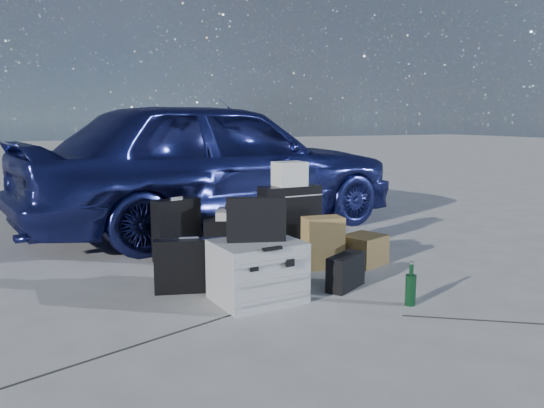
{
  "coord_description": "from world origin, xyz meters",
  "views": [
    {
      "loc": [
        -1.91,
        -3.33,
        1.26
      ],
      "look_at": [
        0.06,
        0.85,
        0.51
      ],
      "focal_mm": 35.0,
      "sensor_mm": 36.0,
      "label": 1
    }
  ],
  "objects_px": {
    "cardboard_box": "(364,250)",
    "green_bottle": "(411,285)",
    "pelican_case": "(257,271)",
    "suitcase_right": "(290,223)",
    "briefcase": "(190,266)",
    "suitcase_left": "(177,229)",
    "duffel_bag": "(241,236)",
    "car": "(214,164)"
  },
  "relations": [
    {
      "from": "cardboard_box",
      "to": "green_bottle",
      "type": "bearing_deg",
      "value": -107.31
    },
    {
      "from": "pelican_case",
      "to": "cardboard_box",
      "type": "xyz_separation_m",
      "value": [
        1.21,
        0.46,
        -0.08
      ]
    },
    {
      "from": "suitcase_right",
      "to": "cardboard_box",
      "type": "bearing_deg",
      "value": -43.1
    },
    {
      "from": "briefcase",
      "to": "green_bottle",
      "type": "relative_size",
      "value": 1.75
    },
    {
      "from": "pelican_case",
      "to": "cardboard_box",
      "type": "relative_size",
      "value": 1.68
    },
    {
      "from": "suitcase_left",
      "to": "cardboard_box",
      "type": "height_order",
      "value": "suitcase_left"
    },
    {
      "from": "pelican_case",
      "to": "duffel_bag",
      "type": "relative_size",
      "value": 0.84
    },
    {
      "from": "suitcase_left",
      "to": "green_bottle",
      "type": "relative_size",
      "value": 1.91
    },
    {
      "from": "suitcase_left",
      "to": "cardboard_box",
      "type": "distance_m",
      "value": 1.67
    },
    {
      "from": "cardboard_box",
      "to": "briefcase",
      "type": "bearing_deg",
      "value": -177.03
    },
    {
      "from": "duffel_bag",
      "to": "cardboard_box",
      "type": "distance_m",
      "value": 1.15
    },
    {
      "from": "suitcase_right",
      "to": "cardboard_box",
      "type": "xyz_separation_m",
      "value": [
        0.51,
        -0.43,
        -0.2
      ]
    },
    {
      "from": "car",
      "to": "suitcase_right",
      "type": "height_order",
      "value": "car"
    },
    {
      "from": "suitcase_right",
      "to": "green_bottle",
      "type": "relative_size",
      "value": 2.3
    },
    {
      "from": "duffel_bag",
      "to": "green_bottle",
      "type": "bearing_deg",
      "value": -56.56
    },
    {
      "from": "pelican_case",
      "to": "duffel_bag",
      "type": "xyz_separation_m",
      "value": [
        0.37,
        1.23,
        -0.04
      ]
    },
    {
      "from": "car",
      "to": "pelican_case",
      "type": "relative_size",
      "value": 7.6
    },
    {
      "from": "green_bottle",
      "to": "car",
      "type": "bearing_deg",
      "value": 96.6
    },
    {
      "from": "pelican_case",
      "to": "suitcase_right",
      "type": "height_order",
      "value": "suitcase_right"
    },
    {
      "from": "cardboard_box",
      "to": "duffel_bag",
      "type": "bearing_deg",
      "value": 137.42
    },
    {
      "from": "briefcase",
      "to": "cardboard_box",
      "type": "distance_m",
      "value": 1.59
    },
    {
      "from": "pelican_case",
      "to": "briefcase",
      "type": "distance_m",
      "value": 0.53
    },
    {
      "from": "car",
      "to": "pelican_case",
      "type": "distance_m",
      "value": 2.6
    },
    {
      "from": "suitcase_left",
      "to": "suitcase_right",
      "type": "height_order",
      "value": "suitcase_right"
    },
    {
      "from": "pelican_case",
      "to": "duffel_bag",
      "type": "height_order",
      "value": "pelican_case"
    },
    {
      "from": "pelican_case",
      "to": "green_bottle",
      "type": "bearing_deg",
      "value": -35.35
    },
    {
      "from": "car",
      "to": "green_bottle",
      "type": "distance_m",
      "value": 3.1
    },
    {
      "from": "pelican_case",
      "to": "suitcase_right",
      "type": "distance_m",
      "value": 1.14
    },
    {
      "from": "car",
      "to": "briefcase",
      "type": "relative_size",
      "value": 8.66
    },
    {
      "from": "suitcase_right",
      "to": "car",
      "type": "bearing_deg",
      "value": 93.0
    },
    {
      "from": "suitcase_left",
      "to": "green_bottle",
      "type": "height_order",
      "value": "suitcase_left"
    },
    {
      "from": "suitcase_right",
      "to": "duffel_bag",
      "type": "distance_m",
      "value": 0.51
    },
    {
      "from": "car",
      "to": "briefcase",
      "type": "height_order",
      "value": "car"
    },
    {
      "from": "pelican_case",
      "to": "suitcase_right",
      "type": "relative_size",
      "value": 0.87
    },
    {
      "from": "green_bottle",
      "to": "cardboard_box",
      "type": "bearing_deg",
      "value": 72.69
    },
    {
      "from": "pelican_case",
      "to": "briefcase",
      "type": "relative_size",
      "value": 1.14
    },
    {
      "from": "briefcase",
      "to": "pelican_case",
      "type": "bearing_deg",
      "value": -28.5
    },
    {
      "from": "pelican_case",
      "to": "green_bottle",
      "type": "relative_size",
      "value": 2.0
    },
    {
      "from": "pelican_case",
      "to": "briefcase",
      "type": "xyz_separation_m",
      "value": [
        -0.38,
        0.37,
        -0.01
      ]
    },
    {
      "from": "car",
      "to": "suitcase_left",
      "type": "relative_size",
      "value": 7.95
    },
    {
      "from": "cardboard_box",
      "to": "suitcase_left",
      "type": "bearing_deg",
      "value": 149.47
    },
    {
      "from": "car",
      "to": "briefcase",
      "type": "bearing_deg",
      "value": 147.09
    }
  ]
}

